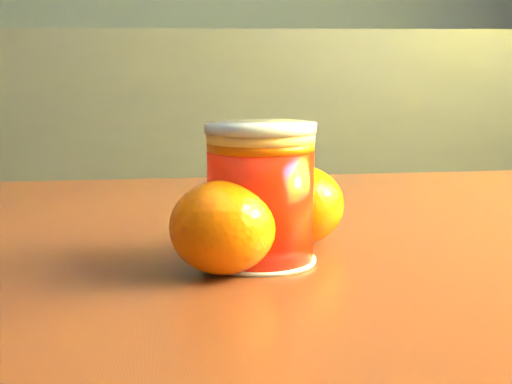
{
  "coord_description": "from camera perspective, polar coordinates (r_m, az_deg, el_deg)",
  "views": [
    {
      "loc": [
        0.74,
        -0.43,
        0.82
      ],
      "look_at": [
        0.76,
        0.05,
        0.73
      ],
      "focal_mm": 50.0,
      "sensor_mm": 36.0,
      "label": 1
    }
  ],
  "objects": [
    {
      "name": "table",
      "position": [
        0.59,
        4.04,
        -11.92
      ],
      "size": [
        0.98,
        0.74,
        0.69
      ],
      "rotation": [
        0.0,
        0.0,
        0.11
      ],
      "color": "maroon",
      "rests_on": "ground"
    },
    {
      "name": "juice_glass",
      "position": [
        0.48,
        0.36,
        -0.17
      ],
      "size": [
        0.07,
        0.07,
        0.09
      ],
      "rotation": [
        0.0,
        0.0,
        0.37
      ],
      "color": "#F11A04",
      "rests_on": "table"
    },
    {
      "name": "orange_front",
      "position": [
        0.46,
        -2.67,
        -2.82
      ],
      "size": [
        0.08,
        0.08,
        0.06
      ],
      "primitive_type": "ellipsoid",
      "rotation": [
        0.0,
        0.0,
        -0.23
      ],
      "color": "#FB6905",
      "rests_on": "table"
    },
    {
      "name": "orange_back",
      "position": [
        0.54,
        3.52,
        -1.01
      ],
      "size": [
        0.07,
        0.07,
        0.06
      ],
      "primitive_type": "ellipsoid",
      "rotation": [
        0.0,
        0.0,
        -0.06
      ],
      "color": "#FB6905",
      "rests_on": "table"
    }
  ]
}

